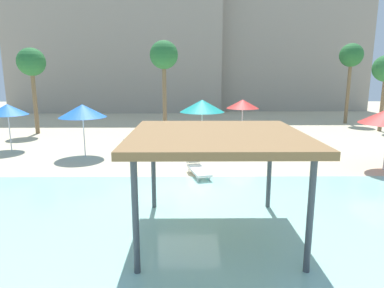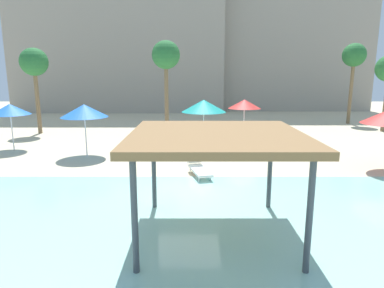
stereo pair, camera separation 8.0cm
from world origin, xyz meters
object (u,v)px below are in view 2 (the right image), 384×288
(beach_umbrella_blue_3, at_px, (83,111))
(beach_umbrella_blue_6, at_px, (8,109))
(lounge_chair_0, at_px, (131,148))
(lounge_chair_3, at_px, (198,168))
(palm_tree_1, at_px, (353,57))
(shade_pavilion, at_px, (216,139))
(lounge_chair_1, at_px, (276,139))
(palm_tree_3, at_px, (33,64))
(lounge_chair_4, at_px, (266,147))
(beach_umbrella_red_1, at_px, (243,104))
(beach_umbrella_teal_0, at_px, (203,106))
(palm_tree_0, at_px, (165,57))

(beach_umbrella_blue_3, height_order, beach_umbrella_blue_6, beach_umbrella_blue_3)
(beach_umbrella_blue_3, bearing_deg, lounge_chair_0, 13.52)
(lounge_chair_3, height_order, palm_tree_1, palm_tree_1)
(shade_pavilion, distance_m, lounge_chair_1, 12.56)
(shade_pavilion, xyz_separation_m, palm_tree_3, (-11.46, 15.55, 2.26))
(shade_pavilion, xyz_separation_m, beach_umbrella_blue_3, (-6.04, 8.71, -0.23))
(lounge_chair_3, bearing_deg, lounge_chair_1, 128.25)
(beach_umbrella_blue_3, xyz_separation_m, lounge_chair_4, (9.43, 0.65, -2.01))
(palm_tree_3, bearing_deg, beach_umbrella_blue_3, -51.63)
(beach_umbrella_red_1, height_order, lounge_chair_3, beach_umbrella_red_1)
(beach_umbrella_teal_0, xyz_separation_m, palm_tree_0, (-2.40, 4.81, 2.81))
(beach_umbrella_blue_6, bearing_deg, shade_pavilion, -43.87)
(lounge_chair_1, relative_size, palm_tree_0, 0.31)
(beach_umbrella_red_1, xyz_separation_m, palm_tree_1, (10.22, 8.66, 3.08))
(beach_umbrella_teal_0, bearing_deg, shade_pavilion, -90.17)
(beach_umbrella_blue_3, height_order, lounge_chair_4, beach_umbrella_blue_3)
(shade_pavilion, relative_size, beach_umbrella_blue_6, 1.68)
(beach_umbrella_teal_0, bearing_deg, lounge_chair_1, 15.14)
(beach_umbrella_red_1, bearing_deg, palm_tree_3, 164.49)
(lounge_chair_4, height_order, palm_tree_1, palm_tree_1)
(beach_umbrella_blue_6, bearing_deg, lounge_chair_3, -25.41)
(beach_umbrella_teal_0, height_order, beach_umbrella_red_1, beach_umbrella_teal_0)
(shade_pavilion, xyz_separation_m, lounge_chair_0, (-3.81, 9.25, -2.24))
(lounge_chair_0, relative_size, lounge_chair_4, 1.02)
(shade_pavilion, distance_m, lounge_chair_3, 5.75)
(beach_umbrella_blue_3, xyz_separation_m, lounge_chair_3, (5.71, -3.42, -2.01))
(palm_tree_1, bearing_deg, lounge_chair_4, -130.28)
(beach_umbrella_blue_6, bearing_deg, palm_tree_1, 23.69)
(lounge_chair_0, distance_m, palm_tree_0, 7.80)
(beach_umbrella_teal_0, bearing_deg, palm_tree_3, 155.52)
(shade_pavilion, xyz_separation_m, beach_umbrella_red_1, (2.48, 11.69, -0.15))
(beach_umbrella_teal_0, height_order, lounge_chair_1, beach_umbrella_teal_0)
(lounge_chair_1, xyz_separation_m, lounge_chair_4, (-1.09, -2.16, 0.00))
(beach_umbrella_teal_0, bearing_deg, palm_tree_1, 38.36)
(beach_umbrella_teal_0, xyz_separation_m, lounge_chair_0, (-3.84, -1.07, -2.11))
(lounge_chair_1, distance_m, lounge_chair_4, 2.42)
(lounge_chair_0, relative_size, palm_tree_1, 0.30)
(beach_umbrella_teal_0, height_order, palm_tree_0, palm_tree_0)
(beach_umbrella_blue_6, height_order, lounge_chair_1, beach_umbrella_blue_6)
(lounge_chair_0, height_order, lounge_chair_1, same)
(beach_umbrella_blue_6, bearing_deg, palm_tree_3, 99.47)
(lounge_chair_1, height_order, lounge_chair_4, same)
(palm_tree_1, bearing_deg, beach_umbrella_red_1, -139.72)
(shade_pavilion, xyz_separation_m, beach_umbrella_teal_0, (0.03, 10.32, -0.13))
(lounge_chair_4, distance_m, palm_tree_3, 16.70)
(palm_tree_1, bearing_deg, beach_umbrella_teal_0, -141.64)
(beach_umbrella_red_1, distance_m, beach_umbrella_blue_6, 13.12)
(beach_umbrella_blue_6, relative_size, lounge_chair_4, 1.32)
(shade_pavilion, bearing_deg, lounge_chair_1, 68.77)
(beach_umbrella_blue_6, height_order, lounge_chair_0, beach_umbrella_blue_6)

